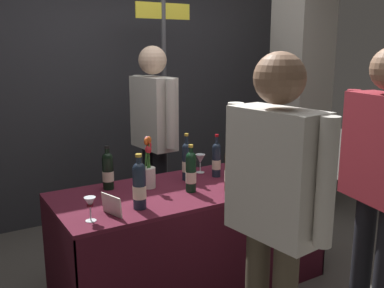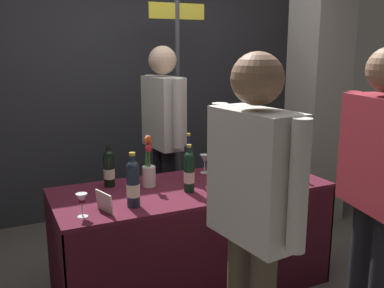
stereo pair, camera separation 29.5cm
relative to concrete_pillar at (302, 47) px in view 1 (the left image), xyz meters
name	(u,v)px [view 1 (the left image)]	position (x,y,z in m)	size (l,w,h in m)	color
ground_plane	(192,286)	(-1.68, -0.69, -1.72)	(12.00, 12.00, 0.00)	#514C47
back_partition	(101,75)	(-1.68, 1.07, -0.28)	(5.97, 0.12, 2.88)	#2D2D33
concrete_pillar	(302,47)	(0.00, 0.00, 0.00)	(0.44, 0.44, 3.43)	gray
tasting_table	(192,217)	(-1.68, -0.69, -1.18)	(1.89, 0.78, 0.77)	#4C1423
featured_wine_bottle	(275,162)	(-1.11, -0.89, -0.81)	(0.07, 0.07, 0.33)	black
display_bottle_0	(108,170)	(-2.20, -0.45, -0.82)	(0.08, 0.08, 0.30)	black
display_bottle_1	(230,170)	(-1.52, -0.91, -0.80)	(0.08, 0.08, 0.34)	#38230F
display_bottle_2	(253,161)	(-1.25, -0.82, -0.80)	(0.08, 0.08, 0.36)	black
display_bottle_3	(283,156)	(-0.93, -0.78, -0.82)	(0.07, 0.07, 0.32)	black
display_bottle_4	(187,161)	(-1.64, -0.55, -0.81)	(0.07, 0.07, 0.34)	#192333
display_bottle_5	(241,154)	(-1.20, -0.62, -0.80)	(0.07, 0.07, 0.36)	#192333
display_bottle_6	(191,171)	(-1.75, -0.79, -0.81)	(0.07, 0.07, 0.32)	black
display_bottle_7	(216,159)	(-1.41, -0.59, -0.82)	(0.07, 0.07, 0.32)	#192333
display_bottle_8	(139,185)	(-2.17, -0.90, -0.80)	(0.08, 0.08, 0.34)	#192333
wine_glass_near_vendor	(90,203)	(-2.49, -0.93, -0.85)	(0.07, 0.07, 0.14)	silver
wine_glass_mid	(200,159)	(-1.46, -0.44, -0.84)	(0.08, 0.08, 0.14)	silver
wine_glass_near_taster	(260,156)	(-1.01, -0.61, -0.84)	(0.07, 0.07, 0.15)	silver
flower_vase	(149,170)	(-1.95, -0.57, -0.82)	(0.09, 0.09, 0.36)	silver
brochure_stand	(112,205)	(-2.35, -0.91, -0.89)	(0.17, 0.01, 0.12)	silver
vendor_presenter	(154,126)	(-1.56, 0.14, -0.67)	(0.25, 0.62, 1.73)	black
taster_foreground_right	(274,198)	(-1.86, -1.73, -0.69)	(0.26, 0.62, 1.70)	#4C4233
taster_foreground_left	(383,169)	(-1.06, -1.72, -0.67)	(0.30, 0.63, 1.72)	black
booth_signpost	(164,93)	(-1.29, 0.47, -0.43)	(0.54, 0.04, 2.13)	#47474C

